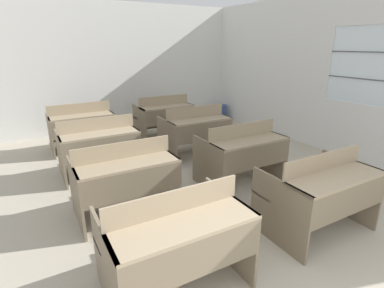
{
  "coord_description": "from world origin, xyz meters",
  "views": [
    {
      "loc": [
        -1.65,
        -0.27,
        2.01
      ],
      "look_at": [
        0.13,
        2.9,
        0.79
      ],
      "focal_mm": 28.0,
      "sensor_mm": 36.0,
      "label": 1
    }
  ],
  "objects_px": {
    "bench_third_left": "(99,145)",
    "bench_third_right": "(195,130)",
    "bench_back_left": "(81,126)",
    "wastepaper_bin": "(222,112)",
    "bench_front_right": "(320,191)",
    "bench_second_left": "(125,177)",
    "bench_second_right": "(242,152)",
    "bench_front_left": "(176,239)",
    "bench_back_right": "(164,115)"
  },
  "relations": [
    {
      "from": "bench_third_right",
      "to": "bench_back_left",
      "type": "height_order",
      "value": "same"
    },
    {
      "from": "bench_second_right",
      "to": "bench_third_right",
      "type": "bearing_deg",
      "value": 89.59
    },
    {
      "from": "bench_front_right",
      "to": "bench_third_right",
      "type": "height_order",
      "value": "same"
    },
    {
      "from": "bench_second_left",
      "to": "bench_third_left",
      "type": "height_order",
      "value": "same"
    },
    {
      "from": "bench_third_right",
      "to": "bench_back_left",
      "type": "relative_size",
      "value": 1.0
    },
    {
      "from": "bench_second_left",
      "to": "bench_back_right",
      "type": "distance_m",
      "value": 3.26
    },
    {
      "from": "bench_front_left",
      "to": "bench_front_right",
      "type": "height_order",
      "value": "same"
    },
    {
      "from": "bench_front_right",
      "to": "bench_second_right",
      "type": "height_order",
      "value": "same"
    },
    {
      "from": "bench_front_left",
      "to": "wastepaper_bin",
      "type": "distance_m",
      "value": 6.25
    },
    {
      "from": "bench_second_left",
      "to": "wastepaper_bin",
      "type": "height_order",
      "value": "bench_second_left"
    },
    {
      "from": "bench_second_left",
      "to": "bench_back_right",
      "type": "xyz_separation_m",
      "value": [
        1.75,
        2.75,
        0.0
      ]
    },
    {
      "from": "bench_front_right",
      "to": "bench_back_left",
      "type": "height_order",
      "value": "same"
    },
    {
      "from": "bench_third_left",
      "to": "wastepaper_bin",
      "type": "height_order",
      "value": "bench_third_left"
    },
    {
      "from": "bench_third_left",
      "to": "bench_third_right",
      "type": "relative_size",
      "value": 1.0
    },
    {
      "from": "bench_back_right",
      "to": "wastepaper_bin",
      "type": "height_order",
      "value": "bench_back_right"
    },
    {
      "from": "bench_second_right",
      "to": "bench_back_right",
      "type": "xyz_separation_m",
      "value": [
        -0.01,
        2.75,
        0.0
      ]
    },
    {
      "from": "bench_second_left",
      "to": "bench_second_right",
      "type": "height_order",
      "value": "same"
    },
    {
      "from": "bench_second_right",
      "to": "bench_back_left",
      "type": "xyz_separation_m",
      "value": [
        -1.78,
        2.75,
        0.0
      ]
    },
    {
      "from": "bench_front_right",
      "to": "bench_second_left",
      "type": "height_order",
      "value": "same"
    },
    {
      "from": "bench_front_right",
      "to": "bench_back_right",
      "type": "relative_size",
      "value": 1.0
    },
    {
      "from": "bench_front_right",
      "to": "bench_back_right",
      "type": "xyz_separation_m",
      "value": [
        0.01,
        4.14,
        0.0
      ]
    },
    {
      "from": "bench_second_left",
      "to": "wastepaper_bin",
      "type": "xyz_separation_m",
      "value": [
        3.87,
        3.54,
        -0.29
      ]
    },
    {
      "from": "bench_second_left",
      "to": "bench_front_right",
      "type": "bearing_deg",
      "value": -38.5
    },
    {
      "from": "bench_back_left",
      "to": "bench_second_right",
      "type": "bearing_deg",
      "value": -57.06
    },
    {
      "from": "bench_third_left",
      "to": "bench_back_left",
      "type": "xyz_separation_m",
      "value": [
        -0.02,
        1.37,
        0.0
      ]
    },
    {
      "from": "bench_third_left",
      "to": "bench_back_right",
      "type": "height_order",
      "value": "same"
    },
    {
      "from": "bench_third_left",
      "to": "bench_front_right",
      "type": "bearing_deg",
      "value": -57.68
    },
    {
      "from": "bench_front_left",
      "to": "bench_back_left",
      "type": "bearing_deg",
      "value": 90.32
    },
    {
      "from": "bench_back_left",
      "to": "wastepaper_bin",
      "type": "bearing_deg",
      "value": 11.57
    },
    {
      "from": "bench_third_left",
      "to": "bench_back_right",
      "type": "distance_m",
      "value": 2.23
    },
    {
      "from": "bench_second_left",
      "to": "bench_third_left",
      "type": "distance_m",
      "value": 1.37
    },
    {
      "from": "bench_third_left",
      "to": "bench_third_right",
      "type": "height_order",
      "value": "same"
    },
    {
      "from": "bench_front_left",
      "to": "bench_second_left",
      "type": "distance_m",
      "value": 1.37
    },
    {
      "from": "bench_back_left",
      "to": "wastepaper_bin",
      "type": "distance_m",
      "value": 3.98
    },
    {
      "from": "bench_front_left",
      "to": "bench_front_right",
      "type": "distance_m",
      "value": 1.74
    },
    {
      "from": "bench_second_left",
      "to": "bench_back_left",
      "type": "xyz_separation_m",
      "value": [
        -0.02,
        2.74,
        0.0
      ]
    },
    {
      "from": "bench_front_right",
      "to": "bench_third_left",
      "type": "bearing_deg",
      "value": 122.32
    },
    {
      "from": "bench_front_left",
      "to": "bench_front_right",
      "type": "bearing_deg",
      "value": -0.49
    },
    {
      "from": "bench_front_right",
      "to": "bench_third_right",
      "type": "relative_size",
      "value": 1.0
    },
    {
      "from": "bench_front_left",
      "to": "bench_second_left",
      "type": "relative_size",
      "value": 1.0
    },
    {
      "from": "bench_third_left",
      "to": "bench_back_left",
      "type": "relative_size",
      "value": 1.0
    },
    {
      "from": "bench_third_left",
      "to": "wastepaper_bin",
      "type": "bearing_deg",
      "value": 29.31
    },
    {
      "from": "bench_second_left",
      "to": "bench_third_left",
      "type": "xyz_separation_m",
      "value": [
        0.0,
        1.37,
        0.0
      ]
    },
    {
      "from": "bench_front_right",
      "to": "wastepaper_bin",
      "type": "xyz_separation_m",
      "value": [
        2.12,
        4.93,
        -0.29
      ]
    },
    {
      "from": "bench_second_right",
      "to": "bench_back_right",
      "type": "height_order",
      "value": "same"
    },
    {
      "from": "bench_back_left",
      "to": "bench_back_right",
      "type": "height_order",
      "value": "same"
    },
    {
      "from": "bench_third_right",
      "to": "bench_back_right",
      "type": "height_order",
      "value": "same"
    },
    {
      "from": "bench_third_left",
      "to": "bench_back_left",
      "type": "bearing_deg",
      "value": 90.82
    },
    {
      "from": "bench_back_right",
      "to": "bench_second_right",
      "type": "bearing_deg",
      "value": -89.87
    },
    {
      "from": "bench_third_left",
      "to": "bench_back_left",
      "type": "height_order",
      "value": "same"
    }
  ]
}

